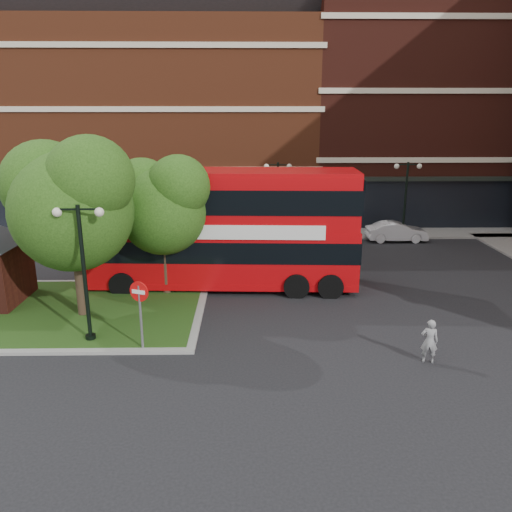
{
  "coord_description": "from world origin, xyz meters",
  "views": [
    {
      "loc": [
        0.15,
        -16.23,
        7.97
      ],
      "look_at": [
        0.49,
        4.34,
        2.0
      ],
      "focal_mm": 35.0,
      "sensor_mm": 36.0,
      "label": 1
    }
  ],
  "objects_px": {
    "woman": "(429,341)",
    "car_silver": "(144,226)",
    "car_white": "(396,232)",
    "bus": "(219,221)"
  },
  "relations": [
    {
      "from": "woman",
      "to": "car_silver",
      "type": "xyz_separation_m",
      "value": [
        -12.76,
        17.45,
        -0.02
      ]
    },
    {
      "from": "woman",
      "to": "car_white",
      "type": "xyz_separation_m",
      "value": [
        3.53,
        15.95,
        -0.13
      ]
    },
    {
      "from": "bus",
      "to": "woman",
      "type": "height_order",
      "value": "bus"
    },
    {
      "from": "bus",
      "to": "car_white",
      "type": "relative_size",
      "value": 3.33
    },
    {
      "from": "woman",
      "to": "car_silver",
      "type": "bearing_deg",
      "value": -40.66
    },
    {
      "from": "bus",
      "to": "car_silver",
      "type": "height_order",
      "value": "bus"
    },
    {
      "from": "car_silver",
      "to": "car_white",
      "type": "distance_m",
      "value": 16.37
    },
    {
      "from": "bus",
      "to": "car_silver",
      "type": "distance_m",
      "value": 11.54
    },
    {
      "from": "bus",
      "to": "woman",
      "type": "xyz_separation_m",
      "value": [
        7.23,
        -7.61,
        -2.39
      ]
    },
    {
      "from": "woman",
      "to": "bus",
      "type": "bearing_deg",
      "value": -33.28
    }
  ]
}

